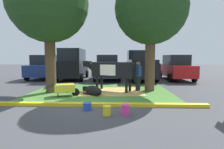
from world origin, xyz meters
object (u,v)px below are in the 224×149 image
cow_holstein (111,70)px  person_handler (138,75)px  sedan_silver (45,67)px  pickup_truck_black (140,66)px  suv_black (73,64)px  bucket_pink (125,109)px  shade_tree_right (151,9)px  bucket_blue (87,106)px  bucket_yellow (107,110)px  calf_lying (93,91)px  wheelbarrow (65,88)px  shade_tree_left (49,3)px  sedan_blue (108,68)px  sedan_red (176,68)px

cow_holstein → person_handler: 1.46m
sedan_silver → pickup_truck_black: bearing=-2.4°
cow_holstein → suv_black: size_ratio=0.64×
suv_black → bucket_pink: bearing=-66.6°
shade_tree_right → cow_holstein: (-2.07, -0.15, -3.21)m
bucket_blue → sedan_silver: sedan_silver is taller
bucket_yellow → suv_black: bearing=110.1°
cow_holstein → bucket_yellow: bearing=-89.8°
bucket_blue → bucket_yellow: 0.90m
bucket_yellow → suv_black: 10.02m
calf_lying → wheelbarrow: (-1.26, -0.24, 0.15)m
wheelbarrow → bucket_yellow: 3.43m
wheelbarrow → bucket_yellow: (2.12, -2.69, -0.23)m
suv_black → bucket_yellow: bearing=-69.9°
wheelbarrow → calf_lying: bearing=10.6°
wheelbarrow → bucket_yellow: bearing=-51.8°
shade_tree_right → person_handler: shade_tree_right is taller
shade_tree_right → shade_tree_left: bearing=-173.0°
pickup_truck_black → bucket_pink: bearing=-99.3°
wheelbarrow → sedan_silver: 8.15m
person_handler → bucket_pink: bearing=-101.6°
sedan_silver → bucket_blue: bearing=-60.3°
shade_tree_right → sedan_blue: 6.58m
bucket_yellow → pickup_truck_black: bearing=77.4°
person_handler → sedan_silver: bearing=142.5°
sedan_blue → shade_tree_right: bearing=-62.8°
bucket_pink → sedan_silver: 11.79m
shade_tree_left → bucket_pink: (3.71, -3.53, -4.35)m
bucket_yellow → sedan_silver: 11.55m
calf_lying → sedan_red: (5.89, 6.39, 0.75)m
shade_tree_left → sedan_silver: 7.71m
bucket_pink → sedan_red: 10.27m
shade_tree_right → calf_lying: shade_tree_right is taller
bucket_pink → pickup_truck_black: size_ratio=0.06×
pickup_truck_black → cow_holstein: bearing=-111.7°
bucket_blue → sedan_silver: bearing=119.7°
calf_lying → bucket_yellow: calf_lying is taller
cow_holstein → sedan_red: size_ratio=0.67×
person_handler → sedan_red: bearing=55.1°
person_handler → wheelbarrow: person_handler is taller
wheelbarrow → bucket_yellow: wheelbarrow is taller
bucket_yellow → sedan_silver: (-6.01, 9.82, 0.82)m
bucket_pink → sedan_red: size_ratio=0.07×
calf_lying → bucket_pink: 3.18m
calf_lying → wheelbarrow: 1.29m
shade_tree_right → wheelbarrow: (-4.17, -1.56, -3.97)m
wheelbarrow → shade_tree_left: bearing=137.3°
bucket_blue → sedan_red: bearing=56.7°
bucket_blue → bucket_yellow: bearing=-37.6°
bucket_pink → shade_tree_left: bearing=136.4°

